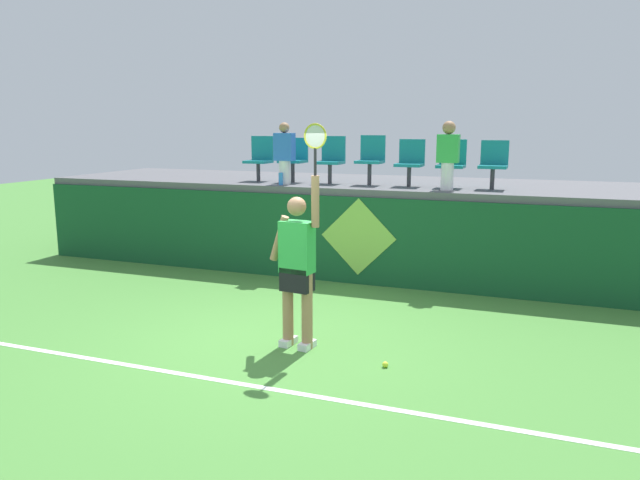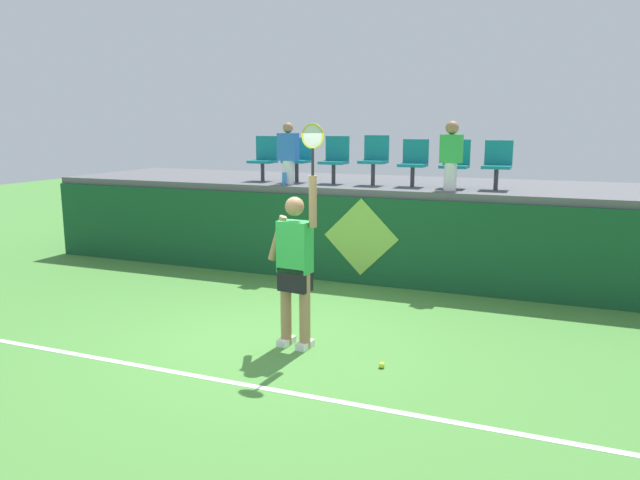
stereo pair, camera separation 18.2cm
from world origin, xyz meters
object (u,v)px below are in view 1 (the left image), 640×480
spectator_0 (448,154)px  spectator_1 (285,153)px  stadium_chair_2 (331,158)px  stadium_chair_4 (410,161)px  tennis_player (298,264)px  stadium_chair_0 (260,157)px  stadium_chair_3 (371,157)px  stadium_chair_6 (494,162)px  water_bottle (281,179)px  stadium_chair_1 (294,158)px  tennis_ball (385,364)px  stadium_chair_5 (452,162)px

spectator_0 → spectator_1: (-2.82, -0.03, -0.02)m
stadium_chair_2 → stadium_chair_4: bearing=-0.1°
tennis_player → spectator_1: spectator_1 is taller
stadium_chair_0 → stadium_chair_3: stadium_chair_3 is taller
stadium_chair_2 → stadium_chair_6: bearing=-0.1°
water_bottle → stadium_chair_1: (0.00, 0.60, 0.34)m
stadium_chair_1 → stadium_chair_0: bearing=179.5°
tennis_ball → tennis_player: bearing=167.7°
stadium_chair_0 → tennis_ball: bearing=-49.6°
tennis_player → spectator_0: 3.83m
stadium_chair_0 → spectator_0: spectator_0 is taller
stadium_chair_1 → stadium_chair_4: bearing=0.0°
stadium_chair_0 → stadium_chair_3: 2.13m
tennis_ball → stadium_chair_2: 5.05m
stadium_chair_3 → tennis_player: bearing=-86.2°
tennis_player → spectator_1: 4.00m
stadium_chair_2 → spectator_0: spectator_0 is taller
stadium_chair_1 → spectator_1: 0.44m
stadium_chair_0 → stadium_chair_5: size_ratio=1.04×
stadium_chair_3 → spectator_1: spectator_1 is taller
stadium_chair_3 → stadium_chair_4: stadium_chair_3 is taller
water_bottle → stadium_chair_1: stadium_chair_1 is taller
stadium_chair_4 → spectator_0: bearing=-30.3°
stadium_chair_0 → stadium_chair_4: 2.83m
stadium_chair_0 → stadium_chair_6: 4.19m
tennis_ball → stadium_chair_0: 5.77m
stadium_chair_6 → spectator_1: (-3.49, -0.43, 0.12)m
stadium_chair_2 → spectator_1: (-0.71, -0.43, 0.10)m
stadium_chair_6 → tennis_ball: bearing=-99.2°
spectator_0 → stadium_chair_2: bearing=169.1°
tennis_player → stadium_chair_4: (0.44, 3.88, 0.99)m
stadium_chair_6 → spectator_0: bearing=-149.0°
stadium_chair_0 → stadium_chair_3: bearing=-0.1°
tennis_ball → stadium_chair_6: (0.67, 4.13, 1.96)m
tennis_ball → stadium_chair_4: bearing=99.5°
tennis_ball → stadium_chair_1: stadium_chair_1 is taller
stadium_chair_2 → stadium_chair_4: size_ratio=1.06×
stadium_chair_0 → stadium_chair_3: (2.13, -0.00, 0.03)m
tennis_ball → water_bottle: size_ratio=0.31×
water_bottle → stadium_chair_0: stadium_chair_0 is taller
tennis_player → water_bottle: 3.76m
stadium_chair_6 → spectator_0: spectator_0 is taller
tennis_ball → stadium_chair_4: size_ratio=0.08×
tennis_ball → spectator_1: size_ratio=0.06×
stadium_chair_4 → stadium_chair_6: 1.36m
stadium_chair_2 → stadium_chair_3: 0.73m
tennis_player → stadium_chair_2: (-0.98, 3.89, 1.01)m
stadium_chair_1 → stadium_chair_5: 2.82m
stadium_chair_1 → stadium_chair_2: 0.71m
tennis_ball → spectator_1: (-2.82, 3.70, 2.08)m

